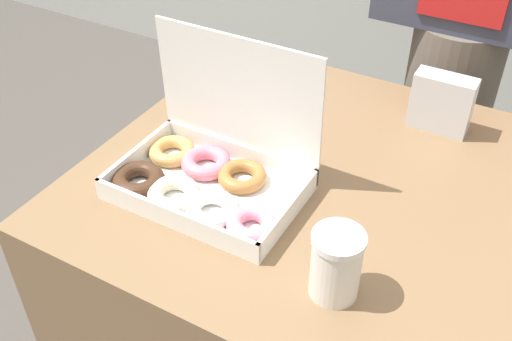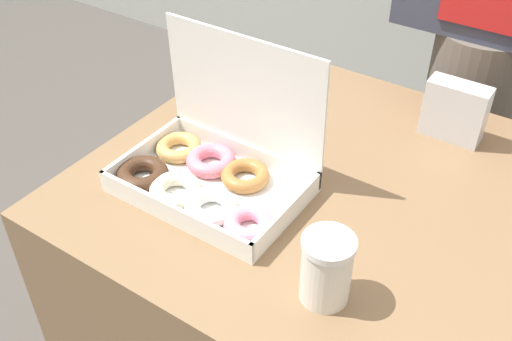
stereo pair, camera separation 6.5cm
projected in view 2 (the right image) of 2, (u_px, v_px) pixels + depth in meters
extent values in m
cube|color=brown|center=(311.00, 300.00, 1.41)|extent=(0.88, 0.84, 0.74)
cube|color=white|center=(211.00, 189.00, 1.15)|extent=(0.35, 0.23, 0.01)
cube|color=white|center=(144.00, 151.00, 1.21)|extent=(0.01, 0.23, 0.04)
cube|color=white|center=(287.00, 214.00, 1.06)|extent=(0.01, 0.23, 0.04)
cube|color=white|center=(172.00, 214.00, 1.06)|extent=(0.35, 0.01, 0.04)
cube|color=white|center=(245.00, 151.00, 1.20)|extent=(0.35, 0.01, 0.04)
cube|color=white|center=(244.00, 92.00, 1.12)|extent=(0.35, 0.01, 0.23)
torus|color=#422819|center=(143.00, 174.00, 1.15)|extent=(0.14, 0.14, 0.03)
torus|color=tan|center=(179.00, 147.00, 1.22)|extent=(0.13, 0.13, 0.03)
torus|color=silver|center=(176.00, 190.00, 1.12)|extent=(0.14, 0.14, 0.03)
torus|color=pink|center=(211.00, 161.00, 1.19)|extent=(0.13, 0.13, 0.03)
torus|color=white|center=(211.00, 206.00, 1.08)|extent=(0.11, 0.11, 0.03)
torus|color=#A87038|center=(245.00, 176.00, 1.15)|extent=(0.12, 0.12, 0.03)
torus|color=pink|center=(249.00, 224.00, 1.04)|extent=(0.10, 0.10, 0.03)
cylinder|color=silver|center=(326.00, 272.00, 0.91)|extent=(0.08, 0.08, 0.11)
cylinder|color=white|center=(329.00, 243.00, 0.87)|extent=(0.08, 0.08, 0.01)
cube|color=silver|center=(455.00, 111.00, 1.25)|extent=(0.13, 0.05, 0.13)
cylinder|color=#665B51|center=(454.00, 162.00, 1.75)|extent=(0.25, 0.25, 0.83)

